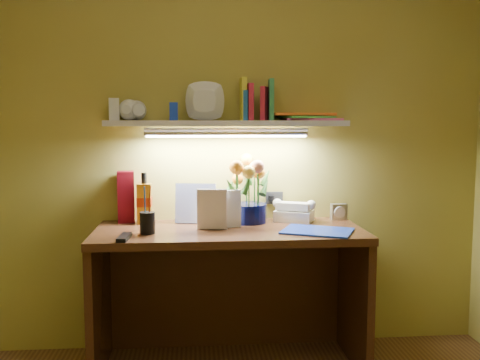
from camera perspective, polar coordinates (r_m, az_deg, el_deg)
name	(u,v)px	position (r m, az deg, el deg)	size (l,w,h in m)	color
desk	(229,298)	(2.91, -1.13, -12.49)	(1.40, 0.60, 0.75)	#3C1F10
flower_bouquet	(248,190)	(2.96, 0.83, -1.05)	(0.23, 0.23, 0.37)	#060A38
telephone	(294,210)	(3.03, 5.79, -3.24)	(0.20, 0.15, 0.12)	#EAE4C7
desk_clock	(339,212)	(3.12, 10.49, -3.34)	(0.09, 0.05, 0.09)	#B3B4B8
whisky_bottle	(144,198)	(2.98, -10.17, -1.92)	(0.08, 0.08, 0.28)	#BB7110
whisky_box	(126,197)	(3.04, -12.06, -1.76)	(0.09, 0.09, 0.29)	#5A060D
pen_cup	(147,215)	(2.71, -9.86, -3.74)	(0.08, 0.08, 0.19)	black
art_card	(196,203)	(2.96, -4.76, -2.49)	(0.22, 0.04, 0.22)	white
tv_remote	(124,237)	(2.62, -12.25, -5.98)	(0.05, 0.16, 0.02)	black
blue_folder	(317,231)	(2.76, 8.26, -5.40)	(0.34, 0.25, 0.01)	blue
desk_book_a	(197,209)	(2.79, -4.62, -3.11)	(0.16, 0.02, 0.21)	beige
desk_book_b	(215,210)	(2.79, -2.65, -3.23)	(0.15, 0.02, 0.20)	silver
wall_shelf	(226,116)	(2.94, -1.53, 6.81)	(1.30, 0.32, 0.26)	silver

